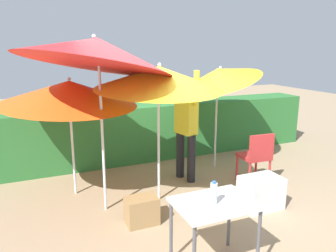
% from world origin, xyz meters
% --- Properties ---
extents(ground_plane, '(24.00, 24.00, 0.00)m').
position_xyz_m(ground_plane, '(0.00, 0.00, 0.00)').
color(ground_plane, '#9E8466').
extents(hedge_row, '(8.00, 0.70, 1.11)m').
position_xyz_m(hedge_row, '(0.00, 2.13, 0.55)').
color(hedge_row, '#2D7033').
rests_on(hedge_row, ground_plane).
extents(umbrella_rainbow, '(1.80, 1.82, 2.04)m').
position_xyz_m(umbrella_rainbow, '(-0.17, 0.22, 1.82)').
color(umbrella_rainbow, silver).
rests_on(umbrella_rainbow, ground_plane).
extents(umbrella_orange, '(2.00, 2.00, 1.85)m').
position_xyz_m(umbrella_orange, '(-1.30, 0.93, 1.59)').
color(umbrella_orange, silver).
rests_on(umbrella_orange, ground_plane).
extents(umbrella_yellow, '(1.51, 1.50, 2.09)m').
position_xyz_m(umbrella_yellow, '(1.31, 1.05, 1.73)').
color(umbrella_yellow, silver).
rests_on(umbrella_yellow, ground_plane).
extents(umbrella_navy, '(2.07, 2.03, 2.63)m').
position_xyz_m(umbrella_navy, '(-1.01, 0.26, 2.17)').
color(umbrella_navy, silver).
rests_on(umbrella_navy, ground_plane).
extents(person_vendor, '(0.31, 0.55, 1.88)m').
position_xyz_m(person_vendor, '(0.53, 0.77, 0.93)').
color(person_vendor, black).
rests_on(person_vendor, ground_plane).
extents(chair_plastic, '(0.47, 0.47, 0.89)m').
position_xyz_m(chair_plastic, '(1.49, 0.11, 0.51)').
color(chair_plastic, '#B72D2D').
rests_on(chair_plastic, ground_plane).
extents(cooler_box, '(0.57, 0.40, 0.46)m').
position_xyz_m(cooler_box, '(1.05, -0.59, 0.23)').
color(cooler_box, silver).
rests_on(cooler_box, ground_plane).
extents(crate_cardboard, '(0.41, 0.28, 0.36)m').
position_xyz_m(crate_cardboard, '(-0.64, -0.34, 0.18)').
color(crate_cardboard, '#9E7A4C').
rests_on(crate_cardboard, ground_plane).
extents(folding_table, '(0.80, 0.60, 0.73)m').
position_xyz_m(folding_table, '(-0.25, -1.45, 0.64)').
color(folding_table, '#4C4C51').
rests_on(folding_table, ground_plane).
extents(bottle_water, '(0.07, 0.07, 0.24)m').
position_xyz_m(bottle_water, '(-0.28, -1.48, 0.85)').
color(bottle_water, silver).
rests_on(bottle_water, folding_table).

